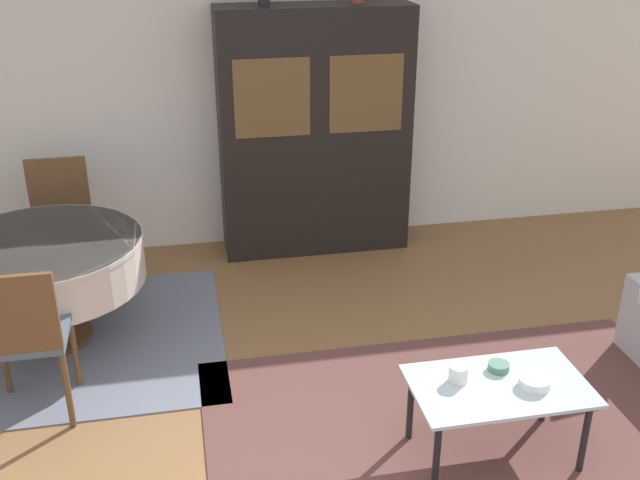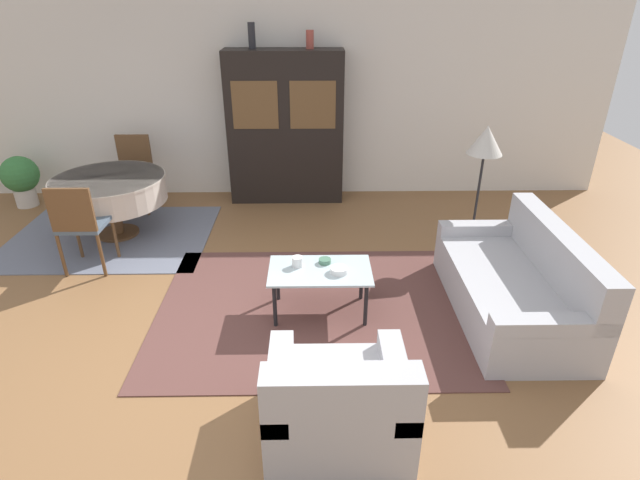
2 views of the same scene
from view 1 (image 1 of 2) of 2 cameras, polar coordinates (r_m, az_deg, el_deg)
name	(u,v)px [view 1 (image 1 of 2)]	position (r m, az deg, el deg)	size (l,w,h in m)	color
wall_back	(242,86)	(6.21, -5.95, 11.62)	(10.00, 0.06, 2.70)	silver
area_rug	(478,448)	(4.30, 11.92, -15.27)	(2.90, 2.22, 0.01)	brown
dining_rug	(45,345)	(5.38, -20.21, -7.50)	(2.35, 1.79, 0.01)	slate
coffee_table	(498,392)	(4.04, 13.43, -11.22)	(0.91, 0.54, 0.44)	black
display_cabinet	(315,132)	(6.12, -0.41, 8.20)	(1.53, 0.43, 2.00)	black
dining_table	(44,262)	(5.15, -20.28, -1.61)	(1.28, 1.28, 0.72)	brown
dining_chair_near	(23,333)	(4.41, -21.67, -6.60)	(0.44, 0.44, 0.97)	brown
dining_chair_far	(60,215)	(5.94, -19.21, 1.81)	(0.44, 0.44, 0.97)	brown
cup	(458,374)	(3.96, 10.50, -9.99)	(0.10, 0.10, 0.09)	white
bowl	(534,382)	(4.02, 16.03, -10.38)	(0.16, 0.16, 0.05)	white
bowl_small	(499,367)	(4.10, 13.45, -9.38)	(0.11, 0.11, 0.04)	#4C7A60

